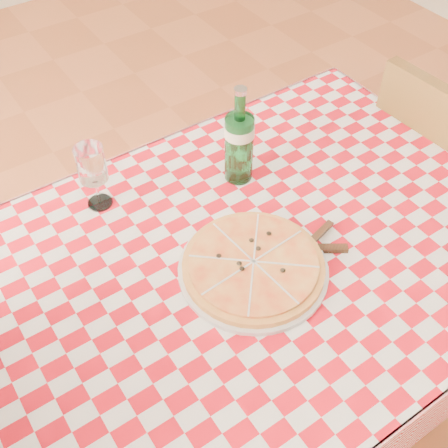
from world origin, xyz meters
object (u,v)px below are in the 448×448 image
object	(u,v)px
chair_near	(438,191)
wine_glass	(94,177)
pizza_plate	(253,265)
water_bottle	(239,135)
dining_table	(246,284)

from	to	relation	value
chair_near	wine_glass	distance (m)	1.03
pizza_plate	water_bottle	xyz separation A→B (m)	(0.14, 0.26, 0.11)
chair_near	water_bottle	world-z (taller)	water_bottle
chair_near	pizza_plate	world-z (taller)	chair_near
dining_table	chair_near	xyz separation A→B (m)	(0.74, 0.04, -0.14)
chair_near	pizza_plate	bearing A→B (deg)	-176.73
chair_near	wine_glass	size ratio (longest dim) A/B	5.47
pizza_plate	wine_glass	distance (m)	0.41
pizza_plate	wine_glass	bearing A→B (deg)	116.07
wine_glass	chair_near	bearing A→B (deg)	-16.84
dining_table	pizza_plate	xyz separation A→B (m)	(-0.01, -0.04, 0.12)
dining_table	pizza_plate	world-z (taller)	pizza_plate
dining_table	water_bottle	distance (m)	0.34
water_bottle	wine_glass	xyz separation A→B (m)	(-0.32, 0.10, -0.04)
pizza_plate	dining_table	bearing A→B (deg)	70.27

